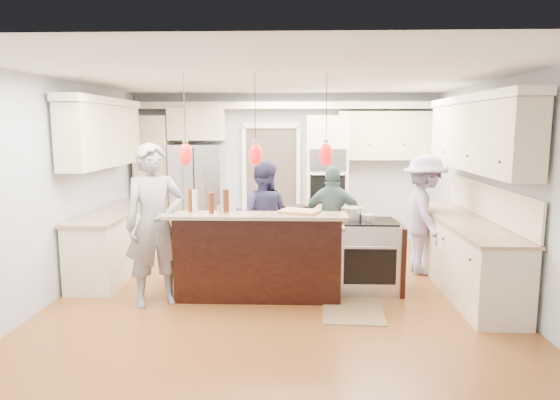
# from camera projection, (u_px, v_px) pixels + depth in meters

# --- Properties ---
(ground_plane) EXTENTS (6.00, 6.00, 0.00)m
(ground_plane) POSITION_uv_depth(u_px,v_px,m) (279.00, 292.00, 6.43)
(ground_plane) COLOR #965429
(ground_plane) RESTS_ON ground
(room_shell) EXTENTS (5.54, 6.04, 2.72)m
(room_shell) POSITION_uv_depth(u_px,v_px,m) (279.00, 151.00, 6.16)
(room_shell) COLOR #B2BCC6
(room_shell) RESTS_ON ground
(refrigerator) EXTENTS (0.90, 0.70, 1.80)m
(refrigerator) POSITION_uv_depth(u_px,v_px,m) (198.00, 195.00, 8.96)
(refrigerator) COLOR #B7B7BC
(refrigerator) RESTS_ON ground
(oven_column) EXTENTS (0.72, 0.69, 2.30)m
(oven_column) POSITION_uv_depth(u_px,v_px,m) (327.00, 181.00, 8.87)
(oven_column) COLOR beige
(oven_column) RESTS_ON ground
(back_upper_cabinets) EXTENTS (5.30, 0.61, 2.54)m
(back_upper_cabinets) POSITION_uv_depth(u_px,v_px,m) (243.00, 151.00, 8.94)
(back_upper_cabinets) COLOR beige
(back_upper_cabinets) RESTS_ON ground
(right_counter_run) EXTENTS (0.64, 3.10, 2.51)m
(right_counter_run) POSITION_uv_depth(u_px,v_px,m) (467.00, 209.00, 6.49)
(right_counter_run) COLOR beige
(right_counter_run) RESTS_ON ground
(left_cabinets) EXTENTS (0.64, 2.30, 2.51)m
(left_cabinets) POSITION_uv_depth(u_px,v_px,m) (111.00, 201.00, 7.15)
(left_cabinets) COLOR beige
(left_cabinets) RESTS_ON ground
(kitchen_island) EXTENTS (2.10, 1.46, 1.12)m
(kitchen_island) POSITION_uv_depth(u_px,v_px,m) (260.00, 254.00, 6.44)
(kitchen_island) COLOR black
(kitchen_island) RESTS_ON ground
(island_range) EXTENTS (0.82, 0.71, 0.92)m
(island_range) POSITION_uv_depth(u_px,v_px,m) (369.00, 256.00, 6.47)
(island_range) COLOR #B7B7BC
(island_range) RESTS_ON ground
(pendant_lights) EXTENTS (1.75, 0.15, 1.03)m
(pendant_lights) POSITION_uv_depth(u_px,v_px,m) (255.00, 154.00, 5.67)
(pendant_lights) COLOR black
(pendant_lights) RESTS_ON ground
(person_bar_end) EXTENTS (0.83, 0.72, 1.93)m
(person_bar_end) POSITION_uv_depth(u_px,v_px,m) (155.00, 225.00, 5.89)
(person_bar_end) COLOR gray
(person_bar_end) RESTS_ON ground
(person_far_left) EXTENTS (0.86, 0.71, 1.63)m
(person_far_left) POSITION_uv_depth(u_px,v_px,m) (263.00, 218.00, 7.16)
(person_far_left) COLOR #27294D
(person_far_left) RESTS_ON ground
(person_far_right) EXTENTS (0.98, 0.55, 1.57)m
(person_far_right) POSITION_uv_depth(u_px,v_px,m) (333.00, 220.00, 7.13)
(person_far_right) COLOR #415C59
(person_far_right) RESTS_ON ground
(person_range_side) EXTENTS (0.69, 1.14, 1.73)m
(person_range_side) POSITION_uv_depth(u_px,v_px,m) (424.00, 215.00, 7.15)
(person_range_side) COLOR #8D7DA8
(person_range_side) RESTS_ON ground
(floor_rug) EXTENTS (0.74, 1.04, 0.01)m
(floor_rug) POSITION_uv_depth(u_px,v_px,m) (352.00, 308.00, 5.84)
(floor_rug) COLOR olive
(floor_rug) RESTS_ON ground
(water_bottle) EXTENTS (0.07, 0.07, 0.27)m
(water_bottle) POSITION_uv_depth(u_px,v_px,m) (195.00, 202.00, 5.76)
(water_bottle) COLOR silver
(water_bottle) RESTS_ON kitchen_island
(beer_bottle_a) EXTENTS (0.08, 0.08, 0.27)m
(beer_bottle_a) POSITION_uv_depth(u_px,v_px,m) (191.00, 201.00, 5.84)
(beer_bottle_a) COLOR #461F0C
(beer_bottle_a) RESTS_ON kitchen_island
(beer_bottle_b) EXTENTS (0.07, 0.07, 0.24)m
(beer_bottle_b) POSITION_uv_depth(u_px,v_px,m) (211.00, 203.00, 5.75)
(beer_bottle_b) COLOR #461F0C
(beer_bottle_b) RESTS_ON kitchen_island
(beer_bottle_c) EXTENTS (0.09, 0.09, 0.27)m
(beer_bottle_c) POSITION_uv_depth(u_px,v_px,m) (226.00, 201.00, 5.81)
(beer_bottle_c) COLOR #461F0C
(beer_bottle_c) RESTS_ON kitchen_island
(drink_can) EXTENTS (0.06, 0.06, 0.11)m
(drink_can) POSITION_uv_depth(u_px,v_px,m) (220.00, 210.00, 5.67)
(drink_can) COLOR #B7B7BC
(drink_can) RESTS_ON kitchen_island
(cutting_board) EXTENTS (0.52, 0.45, 0.03)m
(cutting_board) POSITION_uv_depth(u_px,v_px,m) (300.00, 212.00, 5.79)
(cutting_board) COLOR tan
(cutting_board) RESTS_ON kitchen_island
(pot_large) EXTENTS (0.27, 0.27, 0.16)m
(pot_large) POSITION_uv_depth(u_px,v_px,m) (352.00, 213.00, 6.46)
(pot_large) COLOR #B7B7BC
(pot_large) RESTS_ON island_range
(pot_small) EXTENTS (0.18, 0.18, 0.09)m
(pot_small) POSITION_uv_depth(u_px,v_px,m) (368.00, 218.00, 6.34)
(pot_small) COLOR #B7B7BC
(pot_small) RESTS_ON island_range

